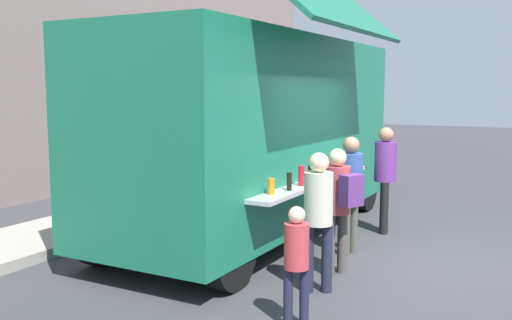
{
  "coord_description": "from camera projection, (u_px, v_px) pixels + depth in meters",
  "views": [
    {
      "loc": [
        -7.47,
        -1.69,
        2.31
      ],
      "look_at": [
        -0.32,
        2.13,
        1.3
      ],
      "focal_mm": 39.79,
      "sensor_mm": 36.0,
      "label": 1
    }
  ],
  "objects": [
    {
      "name": "food_truck_main",
      "position": [
        259.0,
        129.0,
        9.0
      ],
      "size": [
        6.39,
        3.12,
        3.77
      ],
      "rotation": [
        0.0,
        0.0,
        -0.01
      ],
      "color": "#197051",
      "rests_on": "ground"
    },
    {
      "name": "ground_plane",
      "position": [
        407.0,
        262.0,
        7.62
      ],
      "size": [
        60.0,
        60.0,
        0.0
      ],
      "primitive_type": "plane",
      "color": "#38383D"
    },
    {
      "name": "customer_mid_with_backpack",
      "position": [
        339.0,
        198.0,
        7.0
      ],
      "size": [
        0.43,
        0.52,
        1.59
      ],
      "rotation": [
        0.0,
        0.0,
        1.1
      ],
      "color": "#494444",
      "rests_on": "ground"
    },
    {
      "name": "trash_bin",
      "position": [
        257.0,
        163.0,
        14.0
      ],
      "size": [
        0.6,
        0.6,
        1.03
      ],
      "primitive_type": "cylinder",
      "color": "#2B6037",
      "rests_on": "ground"
    },
    {
      "name": "customer_extra_browsing",
      "position": [
        385.0,
        170.0,
        9.11
      ],
      "size": [
        0.35,
        0.35,
        1.71
      ],
      "rotation": [
        0.0,
        0.0,
        1.86
      ],
      "color": "black",
      "rests_on": "ground"
    },
    {
      "name": "child_near_queue",
      "position": [
        296.0,
        256.0,
        5.47
      ],
      "size": [
        0.24,
        0.24,
        1.2
      ],
      "rotation": [
        0.0,
        0.0,
        0.59
      ],
      "color": "#1E2135",
      "rests_on": "ground"
    },
    {
      "name": "customer_rear_waiting",
      "position": [
        318.0,
        210.0,
        6.4
      ],
      "size": [
        0.33,
        0.33,
        1.61
      ],
      "rotation": [
        0.0,
        0.0,
        0.51
      ],
      "color": "#1E2236",
      "rests_on": "ground"
    },
    {
      "name": "customer_front_ordering",
      "position": [
        350.0,
        185.0,
        7.9
      ],
      "size": [
        0.34,
        0.34,
        1.66
      ],
      "rotation": [
        0.0,
        0.0,
        1.39
      ],
      "color": "#484A3F",
      "rests_on": "ground"
    }
  ]
}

